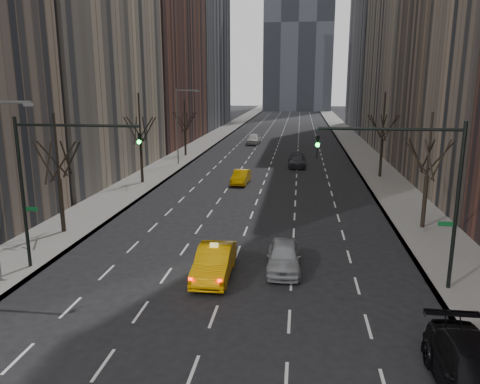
% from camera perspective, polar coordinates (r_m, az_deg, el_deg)
% --- Properties ---
extents(sidewalk_left, '(4.50, 320.00, 0.15)m').
position_cam_1_polar(sidewalk_left, '(82.18, -3.81, 6.32)').
color(sidewalk_left, slate).
rests_on(sidewalk_left, ground).
extents(sidewalk_right, '(4.50, 320.00, 0.15)m').
position_cam_1_polar(sidewalk_right, '(81.14, 13.53, 5.90)').
color(sidewalk_right, slate).
rests_on(sidewalk_right, ground).
extents(bld_left_far, '(14.00, 28.00, 44.00)m').
position_cam_1_polar(bld_left_far, '(80.99, -11.57, 21.56)').
color(bld_left_far, brown).
rests_on(bld_left_far, ground).
extents(tree_lw_b, '(3.36, 3.50, 7.82)m').
position_cam_1_polar(tree_lw_b, '(32.62, -21.17, 1.51)').
color(tree_lw_b, black).
rests_on(tree_lw_b, ground).
extents(tree_lw_c, '(3.36, 3.50, 8.74)m').
position_cam_1_polar(tree_lw_c, '(47.06, -12.02, 5.83)').
color(tree_lw_c, black).
rests_on(tree_lw_c, ground).
extents(tree_lw_d, '(3.36, 3.50, 7.36)m').
position_cam_1_polar(tree_lw_d, '(64.28, -6.72, 7.49)').
color(tree_lw_d, black).
rests_on(tree_lw_d, ground).
extents(tree_rw_b, '(3.36, 3.50, 7.82)m').
position_cam_1_polar(tree_rw_b, '(33.74, 21.82, 1.82)').
color(tree_rw_b, black).
rests_on(tree_rw_b, ground).
extents(tree_rw_c, '(3.36, 3.50, 8.74)m').
position_cam_1_polar(tree_rw_c, '(51.12, 16.95, 6.11)').
color(tree_rw_c, black).
rests_on(tree_rw_c, ground).
extents(traffic_mast_left, '(6.69, 0.39, 8.00)m').
position_cam_1_polar(traffic_mast_left, '(25.77, -22.07, 2.55)').
color(traffic_mast_left, black).
rests_on(traffic_mast_left, ground).
extents(traffic_mast_right, '(6.69, 0.39, 8.00)m').
position_cam_1_polar(traffic_mast_right, '(23.18, 21.24, 1.53)').
color(traffic_mast_right, black).
rests_on(traffic_mast_right, ground).
extents(streetlight_far, '(2.83, 0.22, 9.00)m').
position_cam_1_polar(streetlight_far, '(57.06, -7.34, 8.84)').
color(streetlight_far, slate).
rests_on(streetlight_far, ground).
extents(taxi_sedan, '(1.78, 4.96, 1.63)m').
position_cam_1_polar(taxi_sedan, '(24.34, -3.15, -8.53)').
color(taxi_sedan, '#E99F04').
rests_on(taxi_sedan, ground).
extents(silver_sedan_ahead, '(1.89, 4.51, 1.52)m').
position_cam_1_polar(silver_sedan_ahead, '(25.31, 5.36, -7.83)').
color(silver_sedan_ahead, '#93959A').
rests_on(silver_sedan_ahead, ground).
extents(parked_suv_black, '(2.39, 5.80, 1.68)m').
position_cam_1_polar(parked_suv_black, '(17.45, 26.86, -19.30)').
color(parked_suv_black, black).
rests_on(parked_suv_black, ground).
extents(far_taxi, '(1.68, 4.21, 1.36)m').
position_cam_1_polar(far_taxi, '(46.49, 0.12, 1.84)').
color(far_taxi, '#D99B04').
rests_on(far_taxi, ground).
extents(far_suv_grey, '(2.16, 5.11, 1.47)m').
position_cam_1_polar(far_suv_grey, '(56.42, 6.97, 3.81)').
color(far_suv_grey, '#2A2A2F').
rests_on(far_suv_grey, ground).
extents(far_car_white, '(2.26, 5.11, 1.71)m').
position_cam_1_polar(far_car_white, '(77.17, 1.66, 6.49)').
color(far_car_white, silver).
rests_on(far_car_white, ground).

